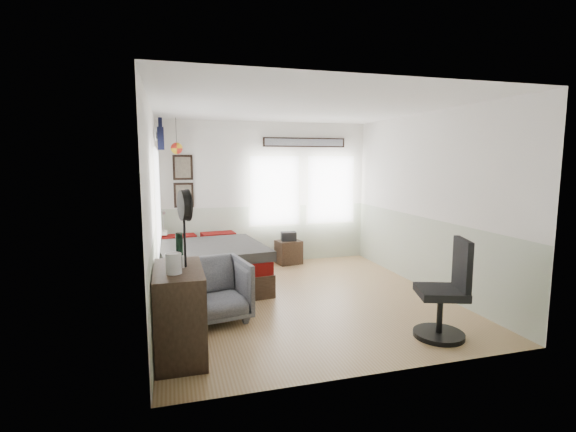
# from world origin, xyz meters

# --- Properties ---
(ground_plane) EXTENTS (4.00, 4.50, 0.01)m
(ground_plane) POSITION_xyz_m (0.00, 0.00, -0.01)
(ground_plane) COLOR #A37846
(room_shell) EXTENTS (4.02, 4.52, 2.71)m
(room_shell) POSITION_xyz_m (-0.08, 0.19, 1.61)
(room_shell) COLOR silver
(room_shell) RESTS_ON ground_plane
(wall_decor) EXTENTS (3.55, 1.32, 1.44)m
(wall_decor) POSITION_xyz_m (-1.10, 1.96, 2.10)
(wall_decor) COLOR black
(wall_decor) RESTS_ON room_shell
(bed) EXTENTS (1.72, 2.28, 0.68)m
(bed) POSITION_xyz_m (-1.23, 1.04, 0.33)
(bed) COLOR black
(bed) RESTS_ON ground_plane
(dresser) EXTENTS (0.48, 1.00, 0.90)m
(dresser) POSITION_xyz_m (-1.74, -1.32, 0.45)
(dresser) COLOR black
(dresser) RESTS_ON ground_plane
(armchair) EXTENTS (0.94, 0.96, 0.76)m
(armchair) POSITION_xyz_m (-1.31, -0.48, 0.38)
(armchair) COLOR slate
(armchair) RESTS_ON ground_plane
(nightstand) EXTENTS (0.51, 0.43, 0.45)m
(nightstand) POSITION_xyz_m (0.37, 2.01, 0.22)
(nightstand) COLOR black
(nightstand) RESTS_ON ground_plane
(task_chair) EXTENTS (0.63, 0.63, 1.13)m
(task_chair) POSITION_xyz_m (1.14, -1.72, 0.46)
(task_chair) COLOR black
(task_chair) RESTS_ON ground_plane
(kettle) EXTENTS (0.17, 0.15, 0.20)m
(kettle) POSITION_xyz_m (-1.78, -1.51, 1.00)
(kettle) COLOR silver
(kettle) RESTS_ON dresser
(bottle) EXTENTS (0.08, 0.08, 0.31)m
(bottle) POSITION_xyz_m (-1.71, -1.03, 1.06)
(bottle) COLOR black
(bottle) RESTS_ON dresser
(stand_fan) EXTENTS (0.15, 0.32, 0.80)m
(stand_fan) POSITION_xyz_m (-1.65, -1.27, 1.52)
(stand_fan) COLOR black
(stand_fan) RESTS_ON dresser
(black_bag) EXTENTS (0.31, 0.22, 0.17)m
(black_bag) POSITION_xyz_m (0.37, 2.01, 0.53)
(black_bag) COLOR black
(black_bag) RESTS_ON nightstand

